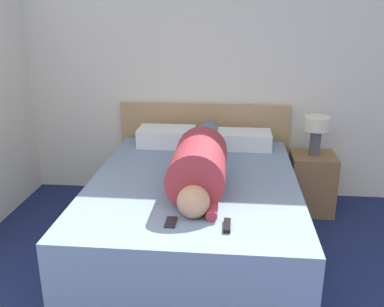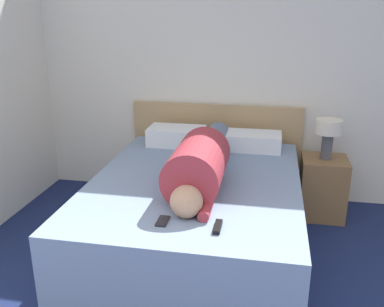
% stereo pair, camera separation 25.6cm
% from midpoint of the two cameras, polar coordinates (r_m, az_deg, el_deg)
% --- Properties ---
extents(wall_back, '(5.08, 0.06, 2.60)m').
position_cam_midpoint_polar(wall_back, '(4.11, 2.85, 11.93)').
color(wall_back, silver).
rests_on(wall_back, ground_plane).
extents(bed, '(1.52, 2.01, 0.59)m').
position_cam_midpoint_polar(bed, '(3.29, -2.00, -8.23)').
color(bed, '#7589A8').
rests_on(bed, ground_plane).
extents(headboard, '(1.64, 0.04, 0.92)m').
position_cam_midpoint_polar(headboard, '(4.24, -0.13, 0.48)').
color(headboard, tan).
rests_on(headboard, ground_plane).
extents(nightstand, '(0.39, 0.38, 0.55)m').
position_cam_midpoint_polar(nightstand, '(4.04, 13.89, -3.85)').
color(nightstand, brown).
rests_on(nightstand, ground_plane).
extents(table_lamp, '(0.22, 0.22, 0.35)m').
position_cam_midpoint_polar(table_lamp, '(3.87, 14.48, 3.25)').
color(table_lamp, '#4C4C51').
rests_on(table_lamp, nightstand).
extents(person_lying, '(0.37, 1.61, 0.37)m').
position_cam_midpoint_polar(person_lying, '(3.04, -1.27, -1.15)').
color(person_lying, tan).
rests_on(person_lying, bed).
extents(pillow_near_headboard, '(0.51, 0.30, 0.16)m').
position_cam_midpoint_polar(pillow_near_headboard, '(3.93, -5.25, 2.23)').
color(pillow_near_headboard, white).
rests_on(pillow_near_headboard, bed).
extents(pillow_second, '(0.49, 0.30, 0.15)m').
position_cam_midpoint_polar(pillow_second, '(3.87, 5.03, 1.83)').
color(pillow_second, white).
rests_on(pillow_second, bed).
extents(tv_remote, '(0.04, 0.15, 0.02)m').
position_cam_midpoint_polar(tv_remote, '(2.49, 1.74, -9.63)').
color(tv_remote, black).
rests_on(tv_remote, bed).
extents(cell_phone, '(0.06, 0.13, 0.01)m').
position_cam_midpoint_polar(cell_phone, '(2.55, -5.75, -9.16)').
color(cell_phone, black).
rests_on(cell_phone, bed).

